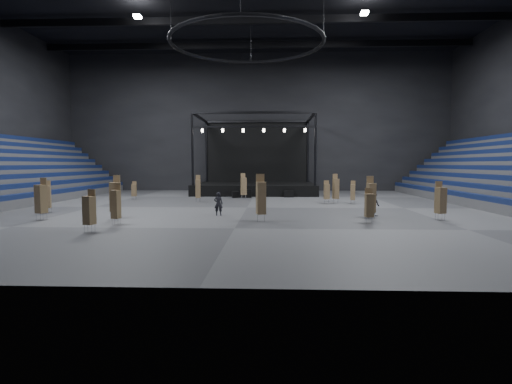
{
  "coord_description": "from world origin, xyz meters",
  "views": [
    {
      "loc": [
        2.06,
        -31.97,
        3.5
      ],
      "look_at": [
        0.81,
        -2.0,
        1.4
      ],
      "focal_mm": 28.0,
      "sensor_mm": 36.0,
      "label": 1
    }
  ],
  "objects_px": {
    "chair_stack_1": "(369,205)",
    "man_center": "(218,204)",
    "flight_case_right": "(289,194)",
    "chair_stack_10": "(115,196)",
    "flight_case_left": "(237,195)",
    "stage": "(256,181)",
    "chair_stack_6": "(370,202)",
    "chair_stack_7": "(47,196)",
    "chair_stack_2": "(261,197)",
    "chair_stack_3": "(371,197)",
    "chair_stack_12": "(198,188)",
    "chair_stack_0": "(336,188)",
    "chair_stack_14": "(440,200)",
    "chair_stack_4": "(353,192)",
    "flight_case_mid": "(245,193)",
    "chair_stack_5": "(244,186)",
    "chair_stack_8": "(116,203)",
    "chair_stack_9": "(89,210)",
    "chair_stack_11": "(327,191)",
    "crew_member": "(374,205)",
    "chair_stack_13": "(41,198)",
    "chair_stack_15": "(134,190)"
  },
  "relations": [
    {
      "from": "chair_stack_1",
      "to": "man_center",
      "type": "bearing_deg",
      "value": 158.63
    },
    {
      "from": "flight_case_right",
      "to": "chair_stack_10",
      "type": "xyz_separation_m",
      "value": [
        -11.89,
        -16.82,
        1.08
      ]
    },
    {
      "from": "chair_stack_10",
      "to": "flight_case_left",
      "type": "bearing_deg",
      "value": 81.9
    },
    {
      "from": "stage",
      "to": "flight_case_right",
      "type": "height_order",
      "value": "stage"
    },
    {
      "from": "chair_stack_6",
      "to": "chair_stack_7",
      "type": "relative_size",
      "value": 0.84
    },
    {
      "from": "chair_stack_2",
      "to": "chair_stack_3",
      "type": "relative_size",
      "value": 1.06
    },
    {
      "from": "chair_stack_2",
      "to": "chair_stack_12",
      "type": "xyz_separation_m",
      "value": [
        -6.22,
        12.47,
        -0.22
      ]
    },
    {
      "from": "flight_case_left",
      "to": "chair_stack_0",
      "type": "relative_size",
      "value": 0.39
    },
    {
      "from": "flight_case_right",
      "to": "chair_stack_14",
      "type": "xyz_separation_m",
      "value": [
        8.78,
        -16.9,
        0.94
      ]
    },
    {
      "from": "flight_case_left",
      "to": "chair_stack_3",
      "type": "height_order",
      "value": "chair_stack_3"
    },
    {
      "from": "chair_stack_7",
      "to": "chair_stack_4",
      "type": "bearing_deg",
      "value": -0.0
    },
    {
      "from": "chair_stack_0",
      "to": "chair_stack_1",
      "type": "xyz_separation_m",
      "value": [
        0.03,
        -12.33,
        -0.23
      ]
    },
    {
      "from": "chair_stack_0",
      "to": "chair_stack_3",
      "type": "relative_size",
      "value": 0.96
    },
    {
      "from": "stage",
      "to": "chair_stack_3",
      "type": "distance_m",
      "value": 23.95
    },
    {
      "from": "chair_stack_2",
      "to": "flight_case_mid",
      "type": "bearing_deg",
      "value": 83.04
    },
    {
      "from": "chair_stack_5",
      "to": "man_center",
      "type": "distance_m",
      "value": 13.09
    },
    {
      "from": "flight_case_right",
      "to": "chair_stack_14",
      "type": "bearing_deg",
      "value": -62.56
    },
    {
      "from": "chair_stack_8",
      "to": "chair_stack_9",
      "type": "distance_m",
      "value": 2.64
    },
    {
      "from": "stage",
      "to": "chair_stack_6",
      "type": "distance_m",
      "value": 23.44
    },
    {
      "from": "chair_stack_11",
      "to": "crew_member",
      "type": "distance_m",
      "value": 8.78
    },
    {
      "from": "flight_case_left",
      "to": "chair_stack_12",
      "type": "xyz_separation_m",
      "value": [
        -3.22,
        -4.56,
        0.93
      ]
    },
    {
      "from": "chair_stack_2",
      "to": "chair_stack_4",
      "type": "relative_size",
      "value": 1.42
    },
    {
      "from": "stage",
      "to": "flight_case_mid",
      "type": "relative_size",
      "value": 10.65
    },
    {
      "from": "chair_stack_12",
      "to": "flight_case_right",
      "type": "bearing_deg",
      "value": 26.81
    },
    {
      "from": "chair_stack_10",
      "to": "chair_stack_7",
      "type": "bearing_deg",
      "value": 172.26
    },
    {
      "from": "chair_stack_4",
      "to": "chair_stack_13",
      "type": "height_order",
      "value": "chair_stack_13"
    },
    {
      "from": "chair_stack_6",
      "to": "chair_stack_11",
      "type": "distance_m",
      "value": 9.41
    },
    {
      "from": "flight_case_right",
      "to": "chair_stack_15",
      "type": "relative_size",
      "value": 0.57
    },
    {
      "from": "chair_stack_8",
      "to": "chair_stack_4",
      "type": "bearing_deg",
      "value": 52.07
    },
    {
      "from": "chair_stack_2",
      "to": "chair_stack_8",
      "type": "relative_size",
      "value": 1.21
    },
    {
      "from": "chair_stack_11",
      "to": "chair_stack_13",
      "type": "distance_m",
      "value": 22.39
    },
    {
      "from": "chair_stack_10",
      "to": "stage",
      "type": "bearing_deg",
      "value": 84.47
    },
    {
      "from": "chair_stack_8",
      "to": "chair_stack_15",
      "type": "bearing_deg",
      "value": 119.63
    },
    {
      "from": "chair_stack_7",
      "to": "chair_stack_9",
      "type": "height_order",
      "value": "chair_stack_7"
    },
    {
      "from": "chair_stack_8",
      "to": "chair_stack_11",
      "type": "bearing_deg",
      "value": 56.9
    },
    {
      "from": "chair_stack_3",
      "to": "man_center",
      "type": "height_order",
      "value": "chair_stack_3"
    },
    {
      "from": "chair_stack_13",
      "to": "chair_stack_9",
      "type": "bearing_deg",
      "value": -19.4
    },
    {
      "from": "chair_stack_14",
      "to": "chair_stack_12",
      "type": "bearing_deg",
      "value": 129.84
    },
    {
      "from": "chair_stack_6",
      "to": "chair_stack_8",
      "type": "relative_size",
      "value": 0.82
    },
    {
      "from": "chair_stack_3",
      "to": "chair_stack_6",
      "type": "bearing_deg",
      "value": 72.26
    },
    {
      "from": "chair_stack_11",
      "to": "man_center",
      "type": "height_order",
      "value": "chair_stack_11"
    },
    {
      "from": "chair_stack_4",
      "to": "chair_stack_15",
      "type": "xyz_separation_m",
      "value": [
        -20.69,
        3.2,
        -0.09
      ]
    },
    {
      "from": "flight_case_mid",
      "to": "chair_stack_4",
      "type": "relative_size",
      "value": 0.64
    },
    {
      "from": "man_center",
      "to": "chair_stack_0",
      "type": "bearing_deg",
      "value": -140.97
    },
    {
      "from": "flight_case_left",
      "to": "chair_stack_7",
      "type": "bearing_deg",
      "value": -132.25
    },
    {
      "from": "chair_stack_6",
      "to": "chair_stack_9",
      "type": "bearing_deg",
      "value": -170.87
    },
    {
      "from": "chair_stack_8",
      "to": "chair_stack_10",
      "type": "height_order",
      "value": "chair_stack_10"
    },
    {
      "from": "chair_stack_11",
      "to": "chair_stack_14",
      "type": "bearing_deg",
      "value": -64.7
    },
    {
      "from": "chair_stack_9",
      "to": "chair_stack_15",
      "type": "relative_size",
      "value": 1.22
    },
    {
      "from": "stage",
      "to": "man_center",
      "type": "xyz_separation_m",
      "value": [
        -1.63,
        -21.28,
        -0.65
      ]
    }
  ]
}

